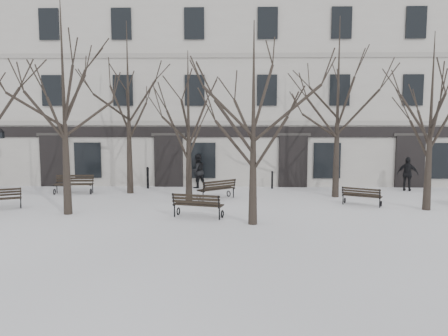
{
  "coord_description": "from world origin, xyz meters",
  "views": [
    {
      "loc": [
        0.17,
        -16.5,
        3.71
      ],
      "look_at": [
        -0.26,
        3.0,
        1.6
      ],
      "focal_mm": 35.0,
      "sensor_mm": 36.0,
      "label": 1
    }
  ],
  "objects_px": {
    "tree_3": "(432,100)",
    "bench_2": "(362,196)",
    "tree_1": "(63,79)",
    "bench_3": "(74,184)",
    "tree_2": "(254,99)",
    "bench_0": "(0,198)",
    "bench_4": "(217,189)",
    "bench_1": "(198,204)"
  },
  "relations": [
    {
      "from": "tree_1",
      "to": "bench_1",
      "type": "xyz_separation_m",
      "value": [
        5.25,
        -0.57,
        -4.79
      ]
    },
    {
      "from": "bench_0",
      "to": "bench_4",
      "type": "bearing_deg",
      "value": -10.39
    },
    {
      "from": "tree_1",
      "to": "bench_1",
      "type": "relative_size",
      "value": 4.21
    },
    {
      "from": "bench_4",
      "to": "bench_0",
      "type": "bearing_deg",
      "value": -23.38
    },
    {
      "from": "bench_1",
      "to": "bench_3",
      "type": "distance_m",
      "value": 8.71
    },
    {
      "from": "tree_1",
      "to": "bench_0",
      "type": "distance_m",
      "value": 5.93
    },
    {
      "from": "tree_1",
      "to": "tree_2",
      "type": "distance_m",
      "value": 7.53
    },
    {
      "from": "tree_3",
      "to": "bench_3",
      "type": "bearing_deg",
      "value": 167.17
    },
    {
      "from": "bench_0",
      "to": "tree_1",
      "type": "bearing_deg",
      "value": -41.86
    },
    {
      "from": "tree_1",
      "to": "bench_3",
      "type": "distance_m",
      "value": 7.01
    },
    {
      "from": "tree_2",
      "to": "bench_4",
      "type": "height_order",
      "value": "tree_2"
    },
    {
      "from": "bench_3",
      "to": "bench_1",
      "type": "bearing_deg",
      "value": -42.59
    },
    {
      "from": "bench_1",
      "to": "bench_4",
      "type": "relative_size",
      "value": 1.08
    },
    {
      "from": "tree_3",
      "to": "bench_2",
      "type": "relative_size",
      "value": 4.26
    },
    {
      "from": "tree_2",
      "to": "bench_2",
      "type": "height_order",
      "value": "tree_2"
    },
    {
      "from": "bench_2",
      "to": "bench_4",
      "type": "xyz_separation_m",
      "value": [
        -6.41,
        1.44,
        0.06
      ]
    },
    {
      "from": "bench_0",
      "to": "bench_4",
      "type": "xyz_separation_m",
      "value": [
        9.11,
        2.47,
        0.06
      ]
    },
    {
      "from": "bench_0",
      "to": "bench_4",
      "type": "height_order",
      "value": "bench_4"
    },
    {
      "from": "tree_1",
      "to": "tree_3",
      "type": "height_order",
      "value": "tree_1"
    },
    {
      "from": "bench_2",
      "to": "bench_3",
      "type": "bearing_deg",
      "value": 16.49
    },
    {
      "from": "bench_1",
      "to": "bench_4",
      "type": "height_order",
      "value": "bench_1"
    },
    {
      "from": "tree_2",
      "to": "bench_3",
      "type": "distance_m",
      "value": 11.64
    },
    {
      "from": "tree_3",
      "to": "bench_3",
      "type": "height_order",
      "value": "tree_3"
    },
    {
      "from": "bench_0",
      "to": "bench_3",
      "type": "distance_m",
      "value": 4.28
    },
    {
      "from": "bench_0",
      "to": "bench_3",
      "type": "height_order",
      "value": "bench_3"
    },
    {
      "from": "tree_2",
      "to": "bench_4",
      "type": "bearing_deg",
      "value": 106.54
    },
    {
      "from": "bench_0",
      "to": "bench_3",
      "type": "xyz_separation_m",
      "value": [
        1.73,
        3.92,
        0.06
      ]
    },
    {
      "from": "tree_2",
      "to": "tree_1",
      "type": "bearing_deg",
      "value": 168.07
    },
    {
      "from": "bench_0",
      "to": "bench_2",
      "type": "height_order",
      "value": "bench_0"
    },
    {
      "from": "tree_2",
      "to": "bench_2",
      "type": "distance_m",
      "value": 7.28
    },
    {
      "from": "tree_1",
      "to": "bench_4",
      "type": "height_order",
      "value": "tree_1"
    },
    {
      "from": "tree_1",
      "to": "bench_3",
      "type": "bearing_deg",
      "value": 107.56
    },
    {
      "from": "tree_1",
      "to": "bench_3",
      "type": "height_order",
      "value": "tree_1"
    },
    {
      "from": "tree_3",
      "to": "bench_2",
      "type": "bearing_deg",
      "value": 161.8
    },
    {
      "from": "tree_2",
      "to": "tree_3",
      "type": "bearing_deg",
      "value": 20.16
    },
    {
      "from": "bench_0",
      "to": "bench_2",
      "type": "distance_m",
      "value": 15.55
    },
    {
      "from": "tree_3",
      "to": "bench_0",
      "type": "bearing_deg",
      "value": -179.32
    },
    {
      "from": "tree_2",
      "to": "bench_1",
      "type": "xyz_separation_m",
      "value": [
        -2.07,
        0.98,
        -3.95
      ]
    },
    {
      "from": "tree_1",
      "to": "tree_2",
      "type": "height_order",
      "value": "tree_1"
    },
    {
      "from": "tree_3",
      "to": "bench_4",
      "type": "height_order",
      "value": "tree_3"
    },
    {
      "from": "bench_2",
      "to": "bench_3",
      "type": "height_order",
      "value": "bench_3"
    },
    {
      "from": "tree_1",
      "to": "bench_2",
      "type": "bearing_deg",
      "value": 9.19
    }
  ]
}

